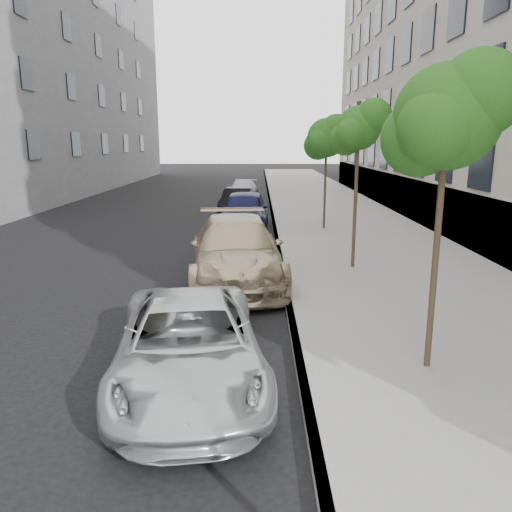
{
  "coord_description": "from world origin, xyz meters",
  "views": [
    {
      "loc": [
        0.5,
        -5.92,
        3.64
      ],
      "look_at": [
        0.45,
        3.41,
        1.5
      ],
      "focal_mm": 35.0,
      "sensor_mm": 36.0,
      "label": 1
    }
  ],
  "objects_px": {
    "tree_near": "(449,117)",
    "sedan_blue": "(244,211)",
    "tree_mid": "(360,128)",
    "tree_far": "(327,138)",
    "sedan_black": "(237,201)",
    "minivan": "(189,344)",
    "sedan_rear": "(243,190)",
    "suv": "(236,250)"
  },
  "relations": [
    {
      "from": "tree_mid",
      "to": "minivan",
      "type": "xyz_separation_m",
      "value": [
        -3.79,
        -6.86,
        -3.34
      ]
    },
    {
      "from": "tree_mid",
      "to": "sedan_rear",
      "type": "height_order",
      "value": "tree_mid"
    },
    {
      "from": "minivan",
      "to": "sedan_blue",
      "type": "bearing_deg",
      "value": 80.25
    },
    {
      "from": "tree_far",
      "to": "sedan_black",
      "type": "xyz_separation_m",
      "value": [
        -3.84,
        5.29,
        -3.15
      ]
    },
    {
      "from": "minivan",
      "to": "tree_near",
      "type": "bearing_deg",
      "value": -2.43
    },
    {
      "from": "tree_far",
      "to": "sedan_black",
      "type": "bearing_deg",
      "value": 125.96
    },
    {
      "from": "tree_mid",
      "to": "sedan_black",
      "type": "relative_size",
      "value": 1.18
    },
    {
      "from": "tree_mid",
      "to": "sedan_rear",
      "type": "relative_size",
      "value": 1.09
    },
    {
      "from": "tree_far",
      "to": "minivan",
      "type": "relative_size",
      "value": 0.97
    },
    {
      "from": "tree_near",
      "to": "tree_far",
      "type": "relative_size",
      "value": 1.04
    },
    {
      "from": "suv",
      "to": "sedan_blue",
      "type": "xyz_separation_m",
      "value": [
        0.0,
        7.83,
        -0.01
      ]
    },
    {
      "from": "sedan_rear",
      "to": "suv",
      "type": "bearing_deg",
      "value": -83.97
    },
    {
      "from": "tree_mid",
      "to": "sedan_blue",
      "type": "relative_size",
      "value": 0.96
    },
    {
      "from": "tree_far",
      "to": "tree_mid",
      "type": "bearing_deg",
      "value": -90.0
    },
    {
      "from": "tree_mid",
      "to": "sedan_rear",
      "type": "distance_m",
      "value": 18.63
    },
    {
      "from": "tree_mid",
      "to": "sedan_rear",
      "type": "xyz_separation_m",
      "value": [
        -3.75,
        17.93,
        -3.38
      ]
    },
    {
      "from": "suv",
      "to": "sedan_black",
      "type": "relative_size",
      "value": 1.47
    },
    {
      "from": "tree_far",
      "to": "sedan_rear",
      "type": "xyz_separation_m",
      "value": [
        -3.75,
        11.43,
        -3.18
      ]
    },
    {
      "from": "sedan_blue",
      "to": "sedan_rear",
      "type": "relative_size",
      "value": 1.14
    },
    {
      "from": "tree_near",
      "to": "tree_far",
      "type": "height_order",
      "value": "tree_near"
    },
    {
      "from": "suv",
      "to": "sedan_black",
      "type": "xyz_separation_m",
      "value": [
        -0.51,
        12.81,
        -0.19
      ]
    },
    {
      "from": "tree_near",
      "to": "tree_mid",
      "type": "bearing_deg",
      "value": 90.0
    },
    {
      "from": "sedan_blue",
      "to": "sedan_rear",
      "type": "distance_m",
      "value": 11.13
    },
    {
      "from": "minivan",
      "to": "sedan_blue",
      "type": "xyz_separation_m",
      "value": [
        0.46,
        13.66,
        0.17
      ]
    },
    {
      "from": "tree_near",
      "to": "tree_far",
      "type": "distance_m",
      "value": 13.0
    },
    {
      "from": "tree_mid",
      "to": "minivan",
      "type": "height_order",
      "value": "tree_mid"
    },
    {
      "from": "tree_near",
      "to": "suv",
      "type": "distance_m",
      "value": 7.14
    },
    {
      "from": "tree_far",
      "to": "minivan",
      "type": "xyz_separation_m",
      "value": [
        -3.79,
        -13.36,
        -3.15
      ]
    },
    {
      "from": "tree_mid",
      "to": "sedan_blue",
      "type": "height_order",
      "value": "tree_mid"
    },
    {
      "from": "sedan_black",
      "to": "tree_mid",
      "type": "bearing_deg",
      "value": -65.21
    },
    {
      "from": "tree_far",
      "to": "tree_near",
      "type": "bearing_deg",
      "value": -90.0
    },
    {
      "from": "minivan",
      "to": "sedan_black",
      "type": "height_order",
      "value": "minivan"
    },
    {
      "from": "suv",
      "to": "sedan_rear",
      "type": "height_order",
      "value": "suv"
    },
    {
      "from": "tree_far",
      "to": "sedan_blue",
      "type": "distance_m",
      "value": 4.47
    },
    {
      "from": "tree_near",
      "to": "tree_far",
      "type": "xyz_separation_m",
      "value": [
        0.0,
        13.0,
        -0.19
      ]
    },
    {
      "from": "tree_far",
      "to": "sedan_blue",
      "type": "bearing_deg",
      "value": 174.74
    },
    {
      "from": "tree_near",
      "to": "sedan_rear",
      "type": "relative_size",
      "value": 1.12
    },
    {
      "from": "tree_far",
      "to": "suv",
      "type": "xyz_separation_m",
      "value": [
        -3.33,
        -7.52,
        -2.96
      ]
    },
    {
      "from": "suv",
      "to": "tree_far",
      "type": "bearing_deg",
      "value": 61.09
    },
    {
      "from": "tree_near",
      "to": "sedan_black",
      "type": "relative_size",
      "value": 1.22
    },
    {
      "from": "minivan",
      "to": "sedan_black",
      "type": "distance_m",
      "value": 18.64
    },
    {
      "from": "tree_near",
      "to": "sedan_blue",
      "type": "distance_m",
      "value": 14.08
    }
  ]
}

